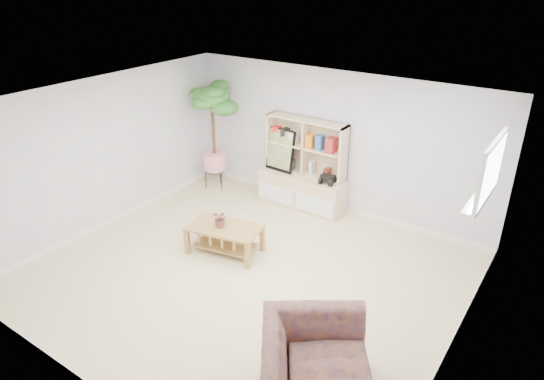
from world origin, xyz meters
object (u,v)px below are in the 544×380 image
Objects in this scene: floor_tree at (214,137)px; storage_unit at (303,165)px; coffee_table at (225,239)px; armchair at (317,367)px.

storage_unit is at bearing 8.61° from floor_tree.
floor_tree reaches higher than coffee_table.
storage_unit is 0.77× the size of floor_tree.
floor_tree is at bearing -171.39° from storage_unit.
coffee_table is at bearing -46.14° from floor_tree.
floor_tree is 5.29m from armchair.
floor_tree is at bearing 17.23° from armchair.
coffee_table is at bearing -94.10° from storage_unit.
storage_unit is at bearing 74.13° from coffee_table.
floor_tree reaches higher than storage_unit.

